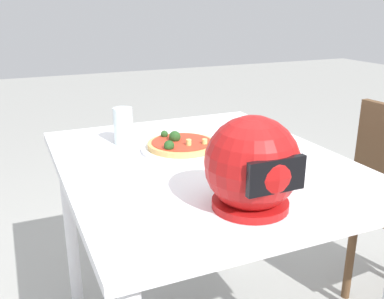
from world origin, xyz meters
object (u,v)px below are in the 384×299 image
(dining_table, at_px, (203,186))
(drinking_glass, at_px, (123,126))
(pizza, at_px, (181,144))
(motorcycle_helmet, at_px, (252,166))

(dining_table, xyz_separation_m, drinking_glass, (0.19, -0.28, 0.16))
(pizza, bearing_deg, motorcycle_helmet, 89.07)
(dining_table, distance_m, drinking_glass, 0.37)
(dining_table, height_order, pizza, pizza)
(dining_table, height_order, motorcycle_helmet, motorcycle_helmet)
(dining_table, relative_size, drinking_glass, 8.06)
(pizza, distance_m, motorcycle_helmet, 0.49)
(motorcycle_helmet, bearing_deg, dining_table, -95.91)
(pizza, distance_m, drinking_glass, 0.23)
(drinking_glass, bearing_deg, motorcycle_helmet, 103.39)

